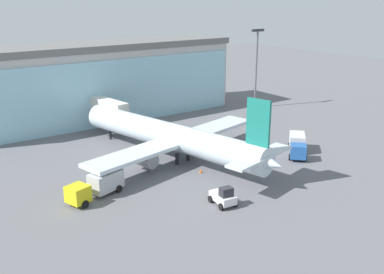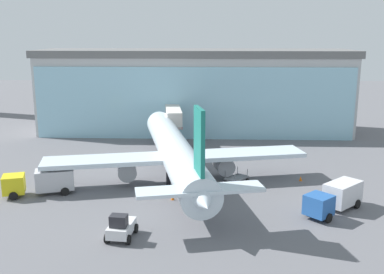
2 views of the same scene
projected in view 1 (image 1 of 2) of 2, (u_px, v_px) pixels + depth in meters
The scene contains 11 objects.
ground at pixel (211, 170), 60.74m from camera, with size 240.00×240.00×0.00m, color slate.
terminal_building at pixel (98, 81), 84.51m from camera, with size 53.99×13.64×14.26m.
jet_bridge at pixel (103, 106), 76.83m from camera, with size 3.55×12.02×5.78m.
apron_light_mast at pixel (256, 61), 91.45m from camera, with size 3.20×0.40×16.12m.
airplane at pixel (172, 137), 63.76m from camera, with size 30.34×36.40×11.02m.
catering_truck at pixel (97, 185), 52.32m from camera, with size 7.62×4.20×2.65m.
fuel_truck at pixel (297, 144), 66.49m from camera, with size 6.84×6.59×2.65m.
baggage_cart at pixel (214, 147), 68.22m from camera, with size 3.06×3.15×1.50m.
pushback_tug at pixel (223, 197), 50.43m from camera, with size 2.52×3.40×2.30m.
safety_cone_nose at pixel (201, 171), 59.72m from camera, with size 0.36×0.36×0.55m, color orange.
safety_cone_wingtip at pixel (247, 139), 73.13m from camera, with size 0.36×0.36×0.55m, color orange.
Camera 1 is at (-35.94, -43.71, 22.67)m, focal length 42.00 mm.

